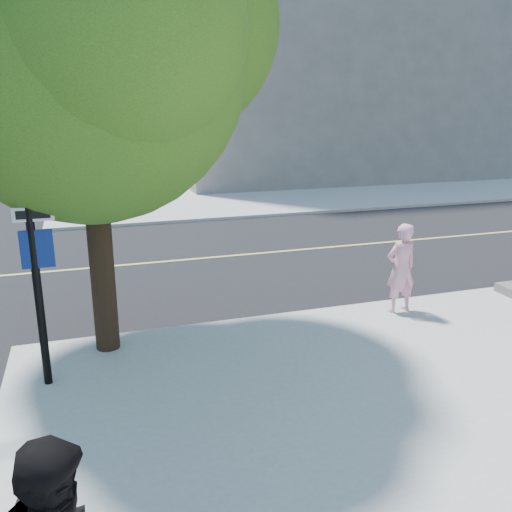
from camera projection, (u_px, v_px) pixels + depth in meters
name	position (u px, v px, depth m)	size (l,w,h in m)	color
ground	(77.00, 345.00, 9.09)	(140.00, 140.00, 0.00)	black
road_ew	(76.00, 269.00, 13.20)	(140.00, 9.00, 0.01)	black
sidewalk_ne	(308.00, 170.00, 32.75)	(29.00, 25.00, 0.12)	#ADADAD
filler_ne	(316.00, 47.00, 31.44)	(18.00, 16.00, 14.00)	slate
man_on_phone	(401.00, 268.00, 10.02)	(0.62, 0.41, 1.71)	pink
street_tree	(92.00, 20.00, 7.44)	(5.74, 5.22, 7.62)	black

